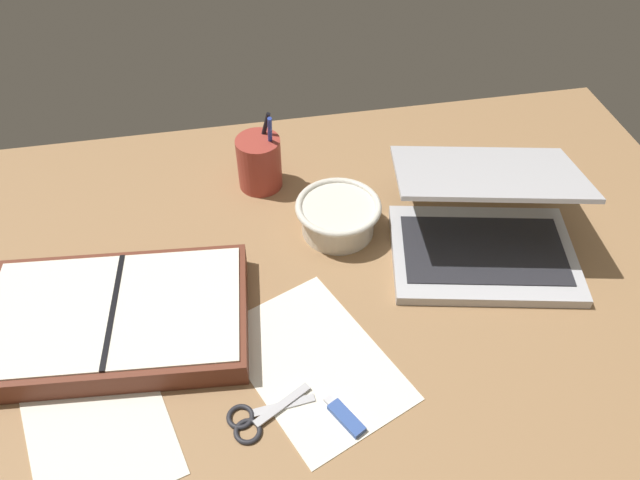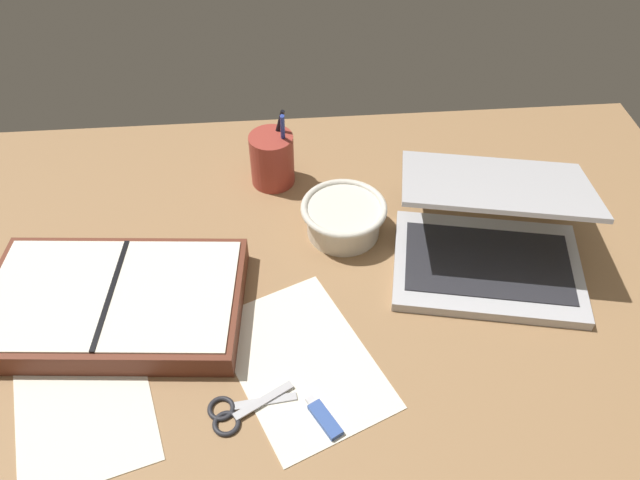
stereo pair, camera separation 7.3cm
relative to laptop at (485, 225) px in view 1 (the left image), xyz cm
name	(u,v)px [view 1 (the left image)]	position (x,y,z in cm)	size (l,w,h in cm)	color
desk_top	(340,292)	(-26.10, -4.96, -5.99)	(140.00, 100.00, 2.00)	#936D47
laptop	(485,225)	(0.00, 0.00, 0.00)	(36.55, 35.48, 15.82)	#B7B7BC
bowl	(338,216)	(-23.71, 8.55, -1.47)	(15.17, 15.17, 6.35)	silver
pen_cup	(260,162)	(-35.73, 24.00, 0.31)	(8.36, 8.36, 16.49)	#9E382D
planner	(117,318)	(-61.57, -6.58, -2.69)	(41.86, 27.84, 4.79)	brown
scissors	(253,419)	(-42.83, -26.30, -4.66)	(12.60, 7.80, 0.80)	#B7B7BC
paper_sheet_front	(314,362)	(-32.89, -18.48, -4.91)	(19.12, 27.80, 0.16)	silver
paper_sheet_beside_planner	(99,429)	(-63.72, -23.67, -4.91)	(18.29, 23.30, 0.16)	silver
usb_drive	(345,417)	(-30.38, -28.40, -4.49)	(4.89, 7.07, 1.00)	#33519E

